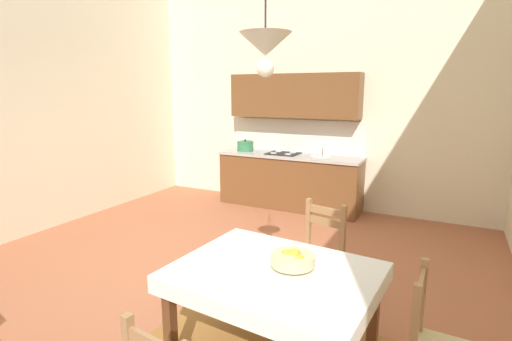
# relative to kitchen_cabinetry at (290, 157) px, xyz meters

# --- Properties ---
(ground_plane) EXTENTS (6.39, 6.90, 0.10)m
(ground_plane) POSITION_rel_kitchen_cabinetry_xyz_m (0.24, -2.88, -0.91)
(ground_plane) COLOR #A86042
(wall_back) EXTENTS (6.39, 0.12, 4.22)m
(wall_back) POSITION_rel_kitchen_cabinetry_xyz_m (0.24, 0.33, 1.25)
(wall_back) COLOR beige
(wall_back) RESTS_ON ground_plane
(wall_left) EXTENTS (0.12, 6.90, 4.22)m
(wall_left) POSITION_rel_kitchen_cabinetry_xyz_m (-2.71, -2.88, 1.25)
(wall_left) COLOR beige
(wall_left) RESTS_ON ground_plane
(kitchen_cabinetry) EXTENTS (2.39, 0.63, 2.20)m
(kitchen_cabinetry) POSITION_rel_kitchen_cabinetry_xyz_m (0.00, 0.00, 0.00)
(kitchen_cabinetry) COLOR brown
(kitchen_cabinetry) RESTS_ON ground_plane
(dining_table) EXTENTS (1.40, 1.12, 0.75)m
(dining_table) POSITION_rel_kitchen_cabinetry_xyz_m (1.37, -3.67, -0.23)
(dining_table) COLOR brown
(dining_table) RESTS_ON ground_plane
(dining_chair_kitchen_side) EXTENTS (0.49, 0.49, 0.93)m
(dining_chair_kitchen_side) POSITION_rel_kitchen_cabinetry_xyz_m (1.36, -2.69, -0.41)
(dining_chair_kitchen_side) COLOR #D1BC89
(dining_chair_kitchen_side) RESTS_ON ground_plane
(fruit_bowl) EXTENTS (0.30, 0.30, 0.12)m
(fruit_bowl) POSITION_rel_kitchen_cabinetry_xyz_m (1.47, -3.59, -0.04)
(fruit_bowl) COLOR beige
(fruit_bowl) RESTS_ON dining_table
(pendant_lamp) EXTENTS (0.32, 0.32, 0.81)m
(pendant_lamp) POSITION_rel_kitchen_cabinetry_xyz_m (1.30, -3.67, 1.34)
(pendant_lamp) COLOR black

